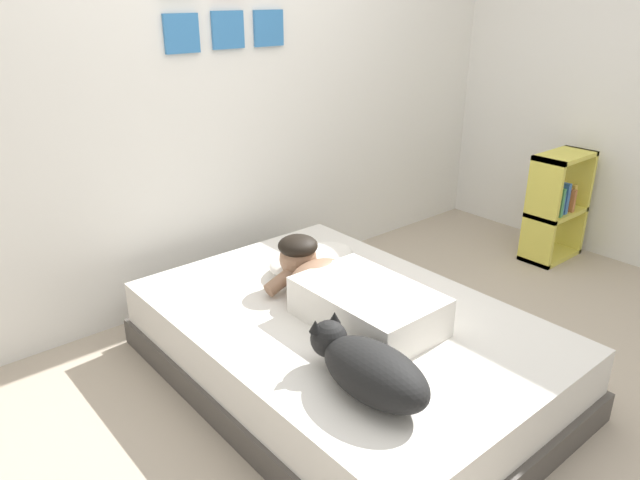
% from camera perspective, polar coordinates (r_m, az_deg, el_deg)
% --- Properties ---
extents(ground_plane, '(12.86, 12.86, 0.00)m').
position_cam_1_polar(ground_plane, '(2.97, 7.97, -13.54)').
color(ground_plane, tan).
extents(back_wall, '(4.43, 0.12, 2.50)m').
position_cam_1_polar(back_wall, '(3.56, -9.08, 14.49)').
color(back_wall, silver).
rests_on(back_wall, ground).
extents(side_wall_right, '(0.10, 5.82, 2.50)m').
position_cam_1_polar(side_wall_right, '(4.48, 27.29, 13.99)').
color(side_wall_right, silver).
rests_on(side_wall_right, ground).
extents(bed, '(1.36, 1.98, 0.36)m').
position_cam_1_polar(bed, '(2.89, 2.34, -10.19)').
color(bed, '#4C4742').
rests_on(bed, ground).
extents(pillow, '(0.52, 0.32, 0.11)m').
position_cam_1_polar(pillow, '(3.20, -0.77, -1.85)').
color(pillow, white).
rests_on(pillow, bed).
extents(person_lying, '(0.43, 0.92, 0.27)m').
position_cam_1_polar(person_lying, '(2.76, 2.57, -5.00)').
color(person_lying, silver).
rests_on(person_lying, bed).
extents(dog, '(0.26, 0.57, 0.21)m').
position_cam_1_polar(dog, '(2.25, 4.69, -12.17)').
color(dog, black).
rests_on(dog, bed).
extents(coffee_cup, '(0.12, 0.09, 0.07)m').
position_cam_1_polar(coffee_cup, '(3.19, -0.73, -2.25)').
color(coffee_cup, teal).
rests_on(coffee_cup, bed).
extents(cell_phone, '(0.07, 0.14, 0.01)m').
position_cam_1_polar(cell_phone, '(2.69, 9.75, -8.61)').
color(cell_phone, black).
rests_on(cell_phone, bed).
extents(bookshelf, '(0.45, 0.24, 0.75)m').
position_cam_1_polar(bookshelf, '(4.40, 21.73, 3.12)').
color(bookshelf, '#D8CC4C').
rests_on(bookshelf, ground).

